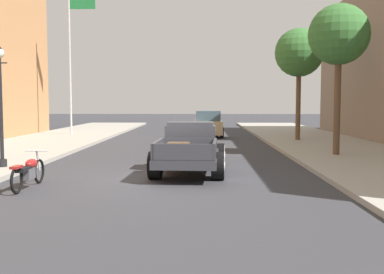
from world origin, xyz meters
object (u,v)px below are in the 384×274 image
Objects in this scene: street_lamp_near at (0,97)px; flagpole at (73,45)px; motorcycle_parked at (28,171)px; street_tree_nearest at (339,36)px; hotrod_truck_gunmetal at (191,148)px; car_background_tan at (208,124)px; street_tree_second at (299,53)px.

flagpole is (-1.72, 14.43, 3.39)m from street_lamp_near.
motorcycle_parked is 12.51m from street_tree_nearest.
street_tree_nearest reaches higher than street_lamp_near.
hotrod_truck_gunmetal is at bearing 36.34° from motorcycle_parked.
motorcycle_parked is 0.55× the size of street_lamp_near.
street_tree_nearest reaches higher than motorcycle_parked.
flagpole is (-8.50, -0.44, 5.00)m from car_background_tan.
hotrod_truck_gunmetal is at bearing 1.85° from street_lamp_near.
car_background_tan is 9.87m from flagpole.
motorcycle_parked is 0.35× the size of street_tree_second.
street_tree_nearest is (9.76, 6.51, 4.33)m from motorcycle_parked.
flagpole reaches higher than street_lamp_near.
motorcycle_parked is at bearing -105.34° from car_background_tan.
street_tree_nearest is 7.05m from street_tree_second.
street_tree_second is (4.88, -4.13, 4.08)m from car_background_tan.
car_background_tan is at bearing 139.75° from street_tree_second.
car_background_tan is (4.85, 17.69, 0.33)m from motorcycle_parked.
hotrod_truck_gunmetal is at bearing -118.12° from street_tree_second.
flagpole is 1.56× the size of street_tree_nearest.
street_lamp_near reaches higher than car_background_tan.
street_tree_nearest is at bearing -66.29° from car_background_tan.
street_lamp_near is at bearing -178.15° from hotrod_truck_gunmetal.
street_tree_nearest reaches higher than car_background_tan.
hotrod_truck_gunmetal is 0.86× the size of street_tree_nearest.
street_tree_second reaches higher than street_lamp_near.
street_tree_nearest is (4.91, -11.17, 4.01)m from car_background_tan.
hotrod_truck_gunmetal reaches higher than motorcycle_parked.
car_background_tan is at bearing 65.51° from street_lamp_near.
flagpole reaches higher than street_tree_second.
flagpole is at bearing -177.00° from car_background_tan.
street_lamp_near is 12.49m from street_tree_nearest.
flagpole is at bearing 101.94° from motorcycle_parked.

